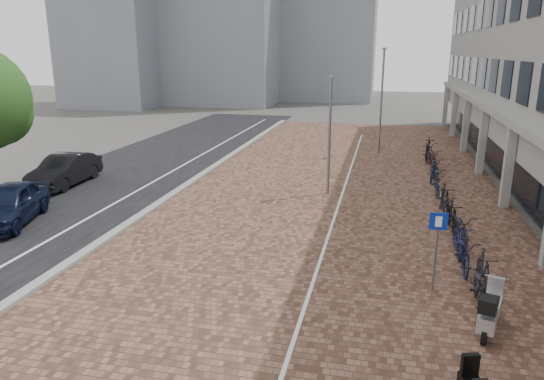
{
  "coord_description": "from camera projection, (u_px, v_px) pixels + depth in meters",
  "views": [
    {
      "loc": [
        3.9,
        -11.15,
        6.23
      ],
      "look_at": [
        0.0,
        6.0,
        1.3
      ],
      "focal_mm": 33.08,
      "sensor_mm": 36.0,
      "label": 1
    }
  ],
  "objects": [
    {
      "name": "parking_line",
      "position": [
        345.0,
        185.0,
        23.77
      ],
      "size": [
        0.1,
        30.0,
        0.0
      ],
      "primitive_type": "cube",
      "color": "white",
      "rests_on": "plaza_brick"
    },
    {
      "name": "curb",
      "position": [
        200.0,
        176.0,
        25.32
      ],
      "size": [
        0.35,
        42.0,
        0.14
      ],
      "primitive_type": "cube",
      "color": "gray",
      "rests_on": "ground"
    },
    {
      "name": "plaza_brick",
      "position": [
        341.0,
        185.0,
        23.82
      ],
      "size": [
        14.5,
        42.0,
        0.04
      ],
      "primitive_type": "cube",
      "color": "brown",
      "rests_on": "ground"
    },
    {
      "name": "lamp_near",
      "position": [
        329.0,
        137.0,
        21.65
      ],
      "size": [
        0.12,
        0.12,
        5.15
      ],
      "primitive_type": "cylinder",
      "color": "slate",
      "rests_on": "ground"
    },
    {
      "name": "lane_line",
      "position": [
        165.0,
        175.0,
        25.74
      ],
      "size": [
        0.12,
        44.0,
        0.0
      ],
      "primitive_type": "cube",
      "color": "white",
      "rests_on": "street_asphalt"
    },
    {
      "name": "bike_row",
      "position": [
        442.0,
        188.0,
        21.47
      ],
      "size": [
        1.15,
        21.43,
        1.05
      ],
      "color": "black",
      "rests_on": "ground"
    },
    {
      "name": "car_dark",
      "position": [
        65.0,
        170.0,
        23.76
      ],
      "size": [
        1.76,
        4.49,
        1.46
      ],
      "primitive_type": "imported",
      "rotation": [
        0.0,
        0.0,
        0.05
      ],
      "color": "black",
      "rests_on": "ground"
    },
    {
      "name": "lamp_far",
      "position": [
        381.0,
        103.0,
        30.15
      ],
      "size": [
        0.12,
        0.12,
        6.3
      ],
      "primitive_type": "cylinder",
      "color": "gray",
      "rests_on": "ground"
    },
    {
      "name": "parking_sign",
      "position": [
        437.0,
        240.0,
        13.05
      ],
      "size": [
        0.46,
        0.1,
        2.2
      ],
      "rotation": [
        0.0,
        0.0,
        0.05
      ],
      "color": "slate",
      "rests_on": "ground"
    },
    {
      "name": "street_asphalt",
      "position": [
        130.0,
        173.0,
        26.17
      ],
      "size": [
        8.0,
        50.0,
        0.03
      ],
      "primitive_type": "cube",
      "color": "black",
      "rests_on": "ground"
    },
    {
      "name": "ground",
      "position": [
        221.0,
        299.0,
        12.98
      ],
      "size": [
        140.0,
        140.0,
        0.0
      ],
      "primitive_type": "plane",
      "color": "#474442",
      "rests_on": "ground"
    },
    {
      "name": "scooter_front",
      "position": [
        490.0,
        309.0,
        11.31
      ],
      "size": [
        1.01,
        1.77,
        1.16
      ],
      "primitive_type": null,
      "rotation": [
        0.0,
        0.0,
        -0.31
      ],
      "color": "#BCBDC2",
      "rests_on": "ground"
    },
    {
      "name": "car_navy",
      "position": [
        8.0,
        204.0,
        18.46
      ],
      "size": [
        2.94,
        4.69,
        1.49
      ],
      "primitive_type": "imported",
      "rotation": [
        0.0,
        0.0,
        0.29
      ],
      "color": "black",
      "rests_on": "ground"
    }
  ]
}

